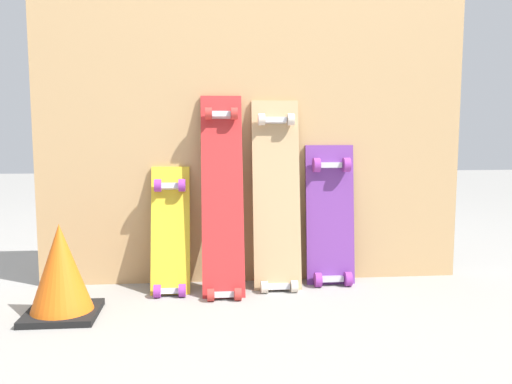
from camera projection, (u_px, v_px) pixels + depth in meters
The scene contains 7 objects.
ground_plane at pixel (255, 284), 2.41m from camera, with size 12.00×12.00×0.00m, color gray.
plywood_wall_panel at pixel (253, 121), 2.39m from camera, with size 1.88×0.04×1.44m, color tan.
skateboard_yellow at pixel (170, 238), 2.29m from camera, with size 0.16×0.24×0.60m.
skateboard_red at pixel (223, 203), 2.26m from camera, with size 0.17×0.30×0.90m.
skateboard_natural at pixel (277, 203), 2.33m from camera, with size 0.20×0.22×0.88m.
skateboard_purple at pixel (330, 222), 2.40m from camera, with size 0.21×0.16×0.68m.
traffic_cone at pixel (61, 271), 1.97m from camera, with size 0.26×0.26×0.35m.
Camera 1 is at (-0.21, -2.33, 0.69)m, focal length 38.08 mm.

